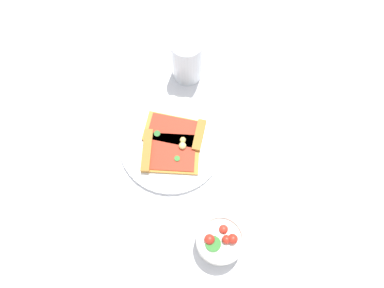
% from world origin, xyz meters
% --- Properties ---
extents(ground_plane, '(2.40, 2.40, 0.00)m').
position_xyz_m(ground_plane, '(0.00, 0.00, 0.00)').
color(ground_plane, silver).
rests_on(ground_plane, ground).
extents(plate, '(0.25, 0.25, 0.01)m').
position_xyz_m(plate, '(-0.00, -0.02, 0.01)').
color(plate, white).
rests_on(plate, ground_plane).
extents(pizza_slice_near, '(0.14, 0.16, 0.02)m').
position_xyz_m(pizza_slice_near, '(0.03, -0.02, 0.02)').
color(pizza_slice_near, gold).
rests_on(pizza_slice_near, plate).
extents(pizza_slice_far, '(0.11, 0.16, 0.02)m').
position_xyz_m(pizza_slice_far, '(-0.03, -0.02, 0.02)').
color(pizza_slice_far, gold).
rests_on(pizza_slice_far, plate).
extents(salad_bowl, '(0.10, 0.10, 0.08)m').
position_xyz_m(salad_bowl, '(0.15, 0.18, 0.04)').
color(salad_bowl, white).
rests_on(salad_bowl, ground_plane).
extents(soda_glass, '(0.08, 0.08, 0.13)m').
position_xyz_m(soda_glass, '(-0.19, -0.08, 0.06)').
color(soda_glass, silver).
rests_on(soda_glass, ground_plane).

